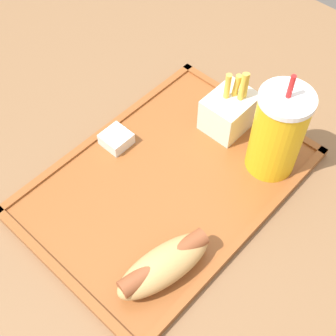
{
  "coord_description": "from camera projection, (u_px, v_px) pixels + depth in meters",
  "views": [
    {
      "loc": [
        0.32,
        0.26,
        1.3
      ],
      "look_at": [
        0.04,
        -0.01,
        0.76
      ],
      "focal_mm": 50.0,
      "sensor_mm": 36.0,
      "label": 1
    }
  ],
  "objects": [
    {
      "name": "ground_plane",
      "position": [
        178.0,
        325.0,
        1.29
      ],
      "size": [
        8.0,
        8.0,
        0.0
      ],
      "primitive_type": "plane",
      "color": "#4C4742"
    },
    {
      "name": "dining_table",
      "position": [
        181.0,
        271.0,
        1.0
      ],
      "size": [
        1.01,
        1.15,
        0.72
      ],
      "color": "brown",
      "rests_on": "ground_plane"
    },
    {
      "name": "food_tray",
      "position": [
        168.0,
        182.0,
        0.69
      ],
      "size": [
        0.41,
        0.29,
        0.01
      ],
      "color": "brown",
      "rests_on": "dining_table"
    },
    {
      "name": "soda_cup",
      "position": [
        278.0,
        132.0,
        0.64
      ],
      "size": [
        0.08,
        0.08,
        0.17
      ],
      "color": "gold",
      "rests_on": "food_tray"
    },
    {
      "name": "hot_dog_far",
      "position": [
        164.0,
        265.0,
        0.58
      ],
      "size": [
        0.14,
        0.07,
        0.05
      ],
      "color": "tan",
      "rests_on": "food_tray"
    },
    {
      "name": "fries_carton",
      "position": [
        230.0,
        110.0,
        0.72
      ],
      "size": [
        0.08,
        0.06,
        0.11
      ],
      "color": "silver",
      "rests_on": "food_tray"
    },
    {
      "name": "sauce_cup_mayo",
      "position": [
        116.0,
        139.0,
        0.71
      ],
      "size": [
        0.04,
        0.04,
        0.02
      ],
      "color": "silver",
      "rests_on": "food_tray"
    }
  ]
}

